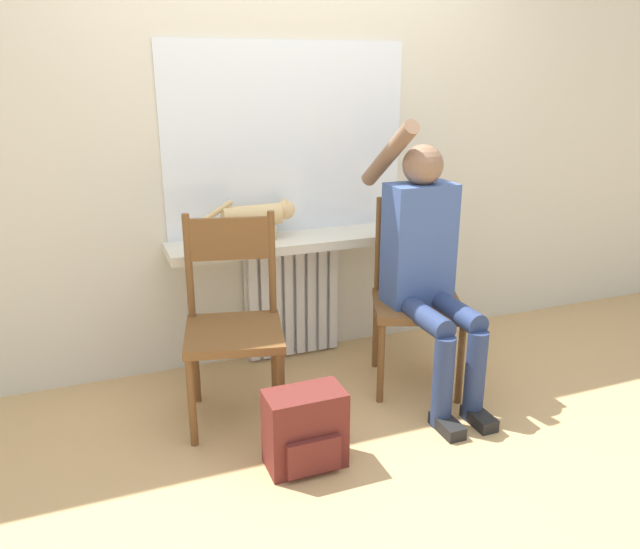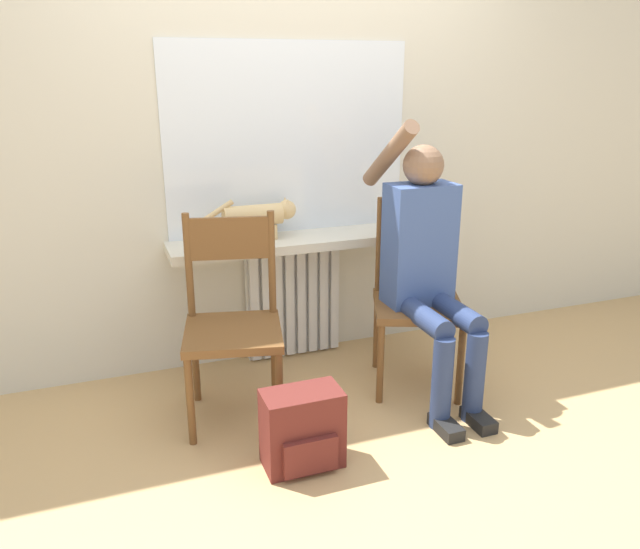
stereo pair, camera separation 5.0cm
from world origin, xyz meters
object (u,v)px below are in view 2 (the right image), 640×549
object	(u,v)px
cat	(259,215)
backpack	(303,430)
chair_left	(233,320)
person	(427,261)
chair_right	(418,295)

from	to	relation	value
cat	backpack	distance (m)	1.23
chair_left	person	distance (m)	1.01
chair_right	person	world-z (taller)	person
cat	backpack	size ratio (longest dim) A/B	1.57
cat	person	bearing A→B (deg)	-39.66
chair_left	backpack	distance (m)	0.64
cat	backpack	world-z (taller)	cat
chair_right	cat	world-z (taller)	chair_right
chair_right	backpack	xyz separation A→B (m)	(-0.82, -0.52, -0.33)
person	backpack	size ratio (longest dim) A/B	4.04
chair_right	backpack	distance (m)	1.03
chair_right	backpack	world-z (taller)	chair_right
chair_right	person	distance (m)	0.25
chair_left	backpack	xyz separation A→B (m)	(0.17, -0.53, -0.33)
person	backpack	distance (m)	1.06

